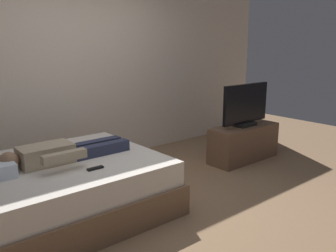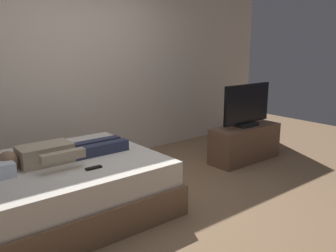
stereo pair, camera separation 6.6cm
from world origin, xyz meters
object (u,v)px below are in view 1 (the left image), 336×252
(person, at_px, (60,153))
(tv_stand, at_px, (244,143))
(bed, at_px, (60,190))
(tv, at_px, (246,106))
(remote, at_px, (95,168))

(person, distance_m, tv_stand, 2.70)
(bed, xyz_separation_m, tv_stand, (2.71, -0.06, -0.01))
(bed, relative_size, tv, 2.21)
(bed, height_order, person, person)
(person, bearing_deg, tv, -1.58)
(tv_stand, distance_m, tv, 0.53)
(person, relative_size, tv, 1.43)
(bed, distance_m, person, 0.36)
(tv_stand, bearing_deg, tv, 0.00)
(bed, relative_size, remote, 12.98)
(person, bearing_deg, remote, -69.53)
(remote, bearing_deg, tv_stand, 7.46)
(remote, bearing_deg, person, 110.47)
(remote, distance_m, tv_stand, 2.57)
(bed, xyz_separation_m, remote, (0.18, -0.39, 0.29))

